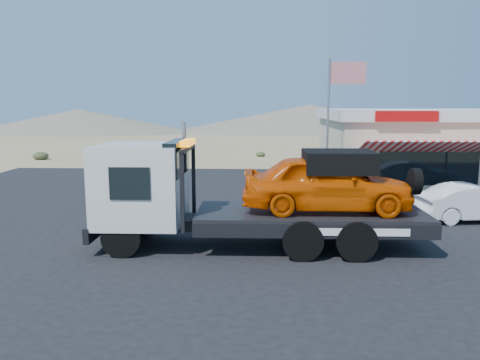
{
  "coord_description": "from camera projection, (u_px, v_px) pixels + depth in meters",
  "views": [
    {
      "loc": [
        1.75,
        -15.13,
        4.14
      ],
      "look_at": [
        1.17,
        1.26,
        1.5
      ],
      "focal_mm": 35.0,
      "sensor_mm": 36.0,
      "label": 1
    }
  ],
  "objects": [
    {
      "name": "ground",
      "position": [
        204.0,
        230.0,
        15.64
      ],
      "size": [
        120.0,
        120.0,
        0.0
      ],
      "primitive_type": "plane",
      "color": "#9F805A",
      "rests_on": "ground"
    },
    {
      "name": "white_sedan",
      "position": [
        475.0,
        203.0,
        16.74
      ],
      "size": [
        4.15,
        1.87,
        1.32
      ],
      "primitive_type": "imported",
      "rotation": [
        0.0,
        0.0,
        1.69
      ],
      "color": "silver",
      "rests_on": "asphalt_lot"
    },
    {
      "name": "distant_hills",
      "position": [
        180.0,
        120.0,
        70.09
      ],
      "size": [
        126.0,
        48.0,
        4.2
      ],
      "color": "#726B59",
      "rests_on": "ground"
    },
    {
      "name": "tow_truck",
      "position": [
        251.0,
        191.0,
        13.52
      ],
      "size": [
        9.38,
        2.78,
        3.14
      ],
      "color": "black",
      "rests_on": "asphalt_lot"
    },
    {
      "name": "jerky_store",
      "position": [
        428.0,
        147.0,
        23.81
      ],
      "size": [
        10.4,
        9.97,
        3.9
      ],
      "color": "beige",
      "rests_on": "asphalt_lot"
    },
    {
      "name": "asphalt_lot",
      "position": [
        263.0,
        210.0,
        18.53
      ],
      "size": [
        32.0,
        24.0,
        0.02
      ],
      "primitive_type": "cube",
      "color": "black",
      "rests_on": "ground"
    },
    {
      "name": "flagpole",
      "position": [
        334.0,
        114.0,
        19.31
      ],
      "size": [
        1.55,
        0.1,
        6.0
      ],
      "color": "#99999E",
      "rests_on": "asphalt_lot"
    }
  ]
}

